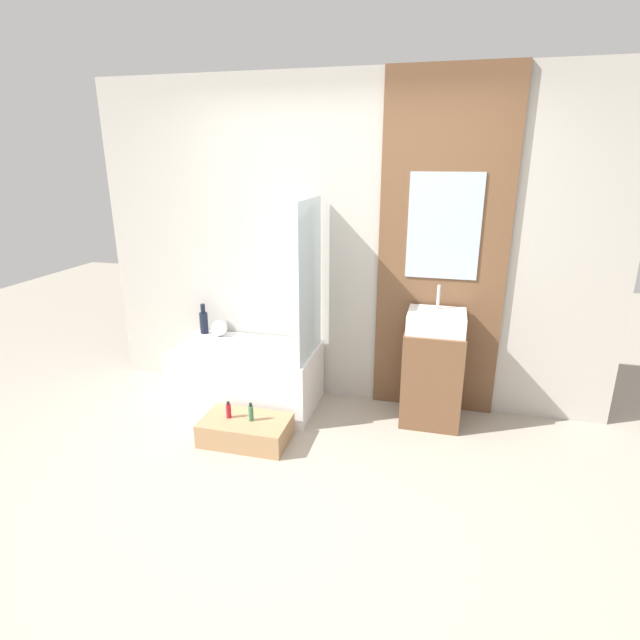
% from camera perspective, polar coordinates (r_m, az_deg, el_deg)
% --- Properties ---
extents(ground_plane, '(12.00, 12.00, 0.00)m').
position_cam_1_polar(ground_plane, '(3.16, -3.56, -20.81)').
color(ground_plane, '#A39989').
extents(wall_tiled_back, '(4.20, 0.06, 2.60)m').
position_cam_1_polar(wall_tiled_back, '(4.04, 2.96, 8.41)').
color(wall_tiled_back, '#B7B2A8').
rests_on(wall_tiled_back, ground_plane).
extents(wall_wood_accent, '(0.96, 0.04, 2.60)m').
position_cam_1_polar(wall_wood_accent, '(3.91, 13.78, 7.77)').
color(wall_wood_accent, brown).
rests_on(wall_wood_accent, ground_plane).
extents(bathtub, '(1.15, 0.66, 0.50)m').
position_cam_1_polar(bathtub, '(4.21, -8.32, -6.29)').
color(bathtub, white).
rests_on(bathtub, ground_plane).
extents(glass_shower_screen, '(0.01, 0.62, 1.20)m').
position_cam_1_polar(glass_shower_screen, '(3.77, -1.17, 4.62)').
color(glass_shower_screen, silver).
rests_on(glass_shower_screen, bathtub).
extents(wooden_step_bench, '(0.63, 0.37, 0.17)m').
position_cam_1_polar(wooden_step_bench, '(3.76, -8.49, -12.35)').
color(wooden_step_bench, '#A87F56').
rests_on(wooden_step_bench, ground_plane).
extents(vanity_cabinet, '(0.45, 0.42, 0.75)m').
position_cam_1_polar(vanity_cabinet, '(3.97, 12.70, -6.25)').
color(vanity_cabinet, brown).
rests_on(vanity_cabinet, ground_plane).
extents(sink, '(0.42, 0.37, 0.32)m').
position_cam_1_polar(sink, '(3.81, 13.16, -0.13)').
color(sink, white).
rests_on(sink, vanity_cabinet).
extents(vase_tall_dark, '(0.07, 0.07, 0.27)m').
position_cam_1_polar(vase_tall_dark, '(4.49, -13.14, -0.14)').
color(vase_tall_dark, black).
rests_on(vase_tall_dark, bathtub).
extents(vase_round_light, '(0.14, 0.14, 0.14)m').
position_cam_1_polar(vase_round_light, '(4.41, -11.45, -0.93)').
color(vase_round_light, white).
rests_on(vase_round_light, bathtub).
extents(bottle_soap_primary, '(0.04, 0.04, 0.13)m').
position_cam_1_polar(bottle_soap_primary, '(3.74, -10.41, -10.14)').
color(bottle_soap_primary, '#B21928').
rests_on(bottle_soap_primary, wooden_step_bench).
extents(bottle_soap_secondary, '(0.04, 0.04, 0.14)m').
position_cam_1_polar(bottle_soap_secondary, '(3.67, -7.90, -10.45)').
color(bottle_soap_secondary, '#38704C').
rests_on(bottle_soap_secondary, wooden_step_bench).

